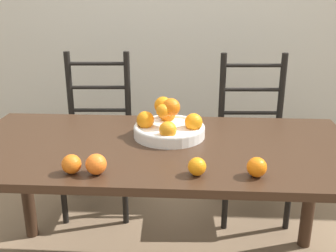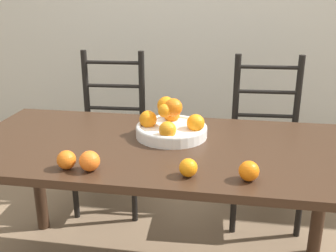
{
  "view_description": "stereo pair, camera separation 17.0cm",
  "coord_description": "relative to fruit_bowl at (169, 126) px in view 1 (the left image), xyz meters",
  "views": [
    {
      "loc": [
        0.14,
        -1.62,
        1.39
      ],
      "look_at": [
        0.04,
        0.0,
        0.82
      ],
      "focal_mm": 42.0,
      "sensor_mm": 36.0,
      "label": 1
    },
    {
      "loc": [
        0.3,
        -1.61,
        1.39
      ],
      "look_at": [
        0.04,
        0.0,
        0.82
      ],
      "focal_mm": 42.0,
      "sensor_mm": 36.0,
      "label": 2
    }
  ],
  "objects": [
    {
      "name": "wall_back",
      "position": [
        -0.03,
        1.34,
        0.51
      ],
      "size": [
        8.0,
        0.06,
        2.6
      ],
      "color": "beige",
      "rests_on": "ground_plane"
    },
    {
      "name": "dining_table",
      "position": [
        -0.03,
        -0.11,
        -0.15
      ],
      "size": [
        1.76,
        0.83,
        0.74
      ],
      "color": "#382316",
      "rests_on": "ground_plane"
    },
    {
      "name": "fruit_bowl",
      "position": [
        0.0,
        0.0,
        0.0
      ],
      "size": [
        0.33,
        0.33,
        0.18
      ],
      "color": "white",
      "rests_on": "dining_table"
    },
    {
      "name": "orange_loose_0",
      "position": [
        -0.25,
        -0.42,
        -0.01
      ],
      "size": [
        0.08,
        0.08,
        0.08
      ],
      "color": "orange",
      "rests_on": "dining_table"
    },
    {
      "name": "orange_loose_1",
      "position": [
        0.35,
        -0.4,
        -0.02
      ],
      "size": [
        0.07,
        0.07,
        0.07
      ],
      "color": "orange",
      "rests_on": "dining_table"
    },
    {
      "name": "orange_loose_2",
      "position": [
        -0.34,
        -0.42,
        -0.02
      ],
      "size": [
        0.07,
        0.07,
        0.07
      ],
      "color": "orange",
      "rests_on": "dining_table"
    },
    {
      "name": "orange_loose_3",
      "position": [
        0.13,
        -0.4,
        -0.02
      ],
      "size": [
        0.07,
        0.07,
        0.07
      ],
      "color": "orange",
      "rests_on": "dining_table"
    },
    {
      "name": "chair_left",
      "position": [
        -0.5,
        0.61,
        -0.31
      ],
      "size": [
        0.44,
        0.43,
        1.02
      ],
      "rotation": [
        0.0,
        0.0,
        0.06
      ],
      "color": "black",
      "rests_on": "ground_plane"
    },
    {
      "name": "chair_right",
      "position": [
        0.5,
        0.61,
        -0.31
      ],
      "size": [
        0.44,
        0.42,
        1.02
      ],
      "rotation": [
        0.0,
        0.0,
        0.05
      ],
      "color": "black",
      "rests_on": "ground_plane"
    }
  ]
}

